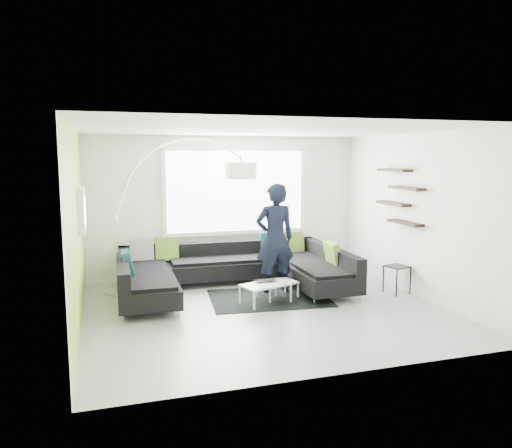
{
  "coord_description": "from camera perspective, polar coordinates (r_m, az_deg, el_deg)",
  "views": [
    {
      "loc": [
        -2.41,
        -7.24,
        2.41
      ],
      "look_at": [
        0.14,
        0.9,
        1.24
      ],
      "focal_mm": 35.0,
      "sensor_mm": 36.0,
      "label": 1
    }
  ],
  "objects": [
    {
      "name": "side_table",
      "position": [
        9.16,
        15.78,
        -6.13
      ],
      "size": [
        0.43,
        0.43,
        0.5
      ],
      "primitive_type": "cube",
      "rotation": [
        0.0,
        0.0,
        0.2
      ],
      "color": "black",
      "rests_on": "ground"
    },
    {
      "name": "laptop",
      "position": [
        8.29,
        1.23,
        -6.6
      ],
      "size": [
        0.38,
        0.25,
        0.03
      ],
      "primitive_type": "imported",
      "rotation": [
        0.0,
        0.0,
        0.02
      ],
      "color": "black",
      "rests_on": "coffee_table"
    },
    {
      "name": "sectional_sofa",
      "position": [
        8.85,
        -2.67,
        -5.47
      ],
      "size": [
        4.0,
        2.53,
        0.85
      ],
      "rotation": [
        0.0,
        0.0,
        -0.02
      ],
      "color": "black",
      "rests_on": "ground"
    },
    {
      "name": "room_shell",
      "position": [
        7.86,
        0.83,
        3.44
      ],
      "size": [
        5.54,
        5.04,
        2.82
      ],
      "color": "white",
      "rests_on": "ground"
    },
    {
      "name": "rug",
      "position": [
        8.58,
        1.51,
        -8.45
      ],
      "size": [
        2.12,
        1.64,
        0.01
      ],
      "primitive_type": "cube",
      "rotation": [
        0.0,
        0.0,
        -0.11
      ],
      "color": "black",
      "rests_on": "ground"
    },
    {
      "name": "coffee_table",
      "position": [
        8.4,
        1.83,
        -7.68
      ],
      "size": [
        1.15,
        0.88,
        0.33
      ],
      "primitive_type": "cube",
      "rotation": [
        0.0,
        0.0,
        0.32
      ],
      "color": "white",
      "rests_on": "ground"
    },
    {
      "name": "person",
      "position": [
        8.79,
        2.17,
        -1.63
      ],
      "size": [
        0.71,
        0.47,
        1.93
      ],
      "primitive_type": "imported",
      "rotation": [
        0.0,
        0.0,
        3.15
      ],
      "color": "black",
      "rests_on": "ground"
    },
    {
      "name": "arc_lamp",
      "position": [
        8.95,
        -15.71,
        0.84
      ],
      "size": [
        2.61,
        1.02,
        2.73
      ],
      "primitive_type": null,
      "rotation": [
        0.0,
        0.0,
        -0.09
      ],
      "color": "white",
      "rests_on": "ground"
    },
    {
      "name": "ground",
      "position": [
        8.0,
        1.01,
        -9.71
      ],
      "size": [
        5.5,
        5.5,
        0.0
      ],
      "primitive_type": "plane",
      "color": "gray",
      "rests_on": "ground"
    }
  ]
}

